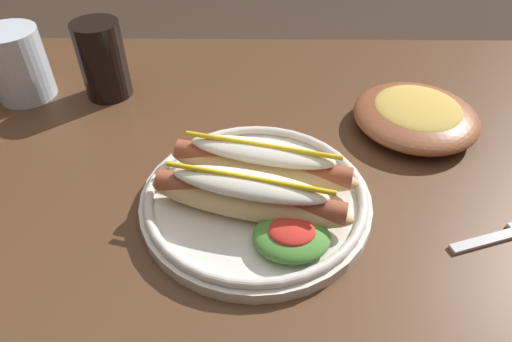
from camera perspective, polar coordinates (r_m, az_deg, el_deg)
dining_table at (r=0.67m, az=-4.57°, el=-7.71°), size 1.27×0.85×0.74m
hot_dog_plate at (r=0.54m, az=0.14°, el=-2.67°), size 0.28×0.28×0.08m
fork at (r=0.60m, az=28.91°, el=-7.16°), size 0.12×0.05×0.00m
soda_cup at (r=0.78m, az=-18.84°, el=13.15°), size 0.07×0.07×0.12m
water_cup at (r=0.83m, az=-27.95°, el=11.84°), size 0.09×0.09×0.11m
side_bowl at (r=0.71m, az=19.59°, el=6.74°), size 0.18×0.18×0.05m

